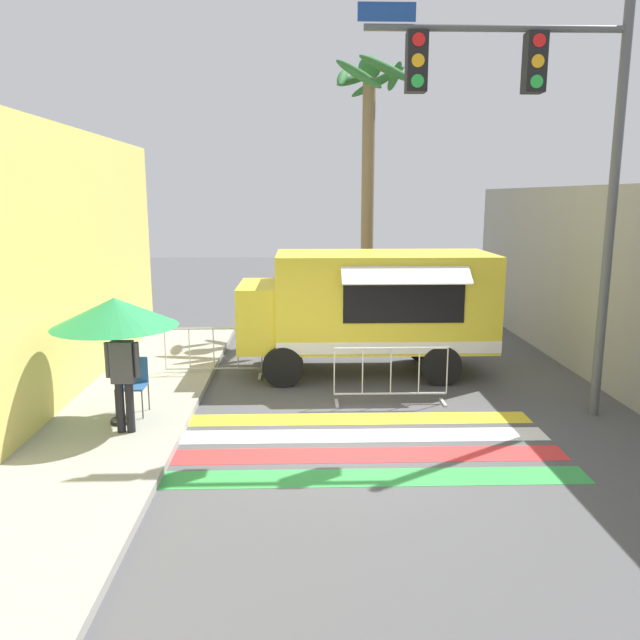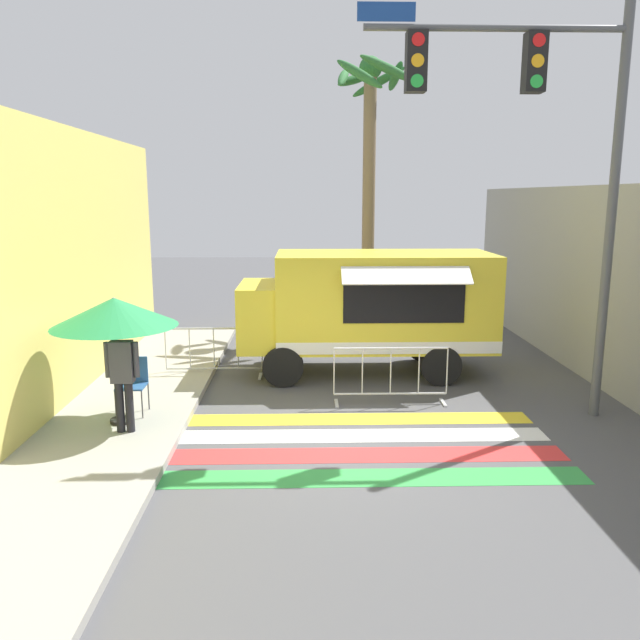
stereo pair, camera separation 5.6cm
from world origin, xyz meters
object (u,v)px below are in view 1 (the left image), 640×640
Objects in this scene: traffic_signal_pole at (538,128)px; patio_umbrella at (115,313)px; food_truck at (364,303)px; vendor_person at (123,372)px; folding_chair at (133,380)px; barricade_side at (214,353)px; barricade_front at (391,376)px; palm_tree at (368,146)px.

patio_umbrella is at bearing -175.69° from traffic_signal_pole.
vendor_person is (-4.09, -3.69, -0.41)m from food_truck.
folding_chair is 2.69m from barricade_side.
barricade_front is (4.49, 0.69, -0.17)m from folding_chair.
vendor_person is at bearing -119.98° from palm_tree.
vendor_person is (0.19, -0.41, -0.85)m from patio_umbrella.
folding_chair and barricade_side have the same top height.
barricade_front is at bearing 2.52° from folding_chair.
patio_umbrella is 0.96m from vendor_person.
traffic_signal_pole is 3.96× the size of vendor_person.
barricade_front is (-2.18, 0.68, -4.29)m from traffic_signal_pole.
barricade_side is at bearing 156.31° from traffic_signal_pole.
food_truck is 2.57× the size of patio_umbrella.
barricade_front is at bearing -27.38° from barricade_side.
barricade_front is at bearing -81.89° from food_truck.
palm_tree is (4.57, 7.93, 3.98)m from vendor_person.
traffic_signal_pole is 3.24× the size of barricade_front.
vendor_person is at bearing -159.94° from barricade_front.
food_truck is at bearing -96.55° from palm_tree.
patio_umbrella is 9.43m from palm_tree.
traffic_signal_pole reaches higher than food_truck.
traffic_signal_pole is 7.17× the size of folding_chair.
folding_chair is at bearing -171.31° from barricade_front.
barricade_side is (0.91, 3.40, -0.58)m from vendor_person.
patio_umbrella is 4.94m from barricade_front.
traffic_signal_pole is at bearing 4.31° from patio_umbrella.
barricade_side is at bearing 61.62° from folding_chair.
traffic_signal_pole reaches higher than patio_umbrella.
palm_tree reaches higher than patio_umbrella.
traffic_signal_pole reaches higher than barricade_side.
food_truck is 0.72× the size of palm_tree.
traffic_signal_pole is 7.29m from palm_tree.
food_truck is 5.10m from folding_chair.
palm_tree is (0.19, 6.33, 4.55)m from barricade_front.
patio_umbrella is (-6.75, -0.51, -2.87)m from traffic_signal_pole.
barricade_side is (-3.18, -0.29, -0.99)m from food_truck.
food_truck reaches higher than vendor_person.
palm_tree reaches higher than food_truck.
food_truck is 5.56m from palm_tree.
traffic_signal_pole is at bearing -6.12° from folding_chair.
palm_tree reaches higher than barricade_side.
patio_umbrella is at bearing 106.46° from vendor_person.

